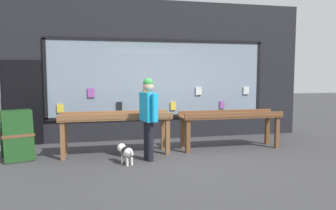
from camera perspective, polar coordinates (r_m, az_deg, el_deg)
The scene contains 7 objects.
ground_plane at distance 6.80m, azimuth 3.00°, elevation -9.57°, with size 40.00×40.00×0.00m, color #38383A.
shopfront_facade at distance 8.88m, azimuth -1.49°, elevation 5.85°, with size 8.00×0.29×3.70m.
display_table_left at distance 7.22m, azimuth -9.03°, elevation -2.74°, with size 2.40×0.68×0.93m.
display_table_right at distance 7.87m, azimuth 10.78°, elevation -2.38°, with size 2.40×0.63×0.88m.
person_browsing at distance 6.63m, azimuth -3.43°, elevation -1.30°, with size 0.32×0.65×1.68m.
small_dog at distance 6.52m, azimuth -7.35°, elevation -8.00°, with size 0.33×0.54×0.37m.
sandwich_board_sign at distance 7.42m, azimuth -24.78°, elevation -4.72°, with size 0.74×0.76×1.02m.
Camera 1 is at (-1.81, -6.32, 1.76)m, focal length 35.00 mm.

